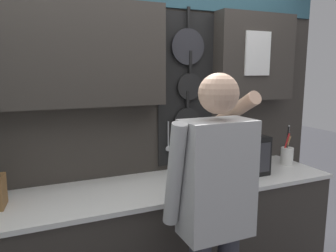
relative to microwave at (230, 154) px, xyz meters
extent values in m
cube|color=#38332D|center=(-0.52, -0.03, -0.63)|extent=(2.42, 0.60, 0.91)
cube|color=white|center=(-0.52, -0.03, -0.16)|extent=(2.45, 0.63, 0.03)
cube|color=#38332D|center=(-0.52, 0.29, 0.19)|extent=(3.02, 0.04, 2.54)
cube|color=#38332D|center=(-1.10, 0.19, 0.73)|extent=(1.25, 0.16, 0.69)
cube|color=#38332D|center=(0.34, 0.19, 0.73)|extent=(0.70, 0.16, 0.69)
cube|color=black|center=(-0.24, 0.26, 0.48)|extent=(0.47, 0.01, 1.16)
cylinder|color=#2D2D33|center=(-0.24, 0.24, 0.80)|extent=(0.27, 0.02, 0.27)
cube|color=black|center=(-0.24, 0.23, 1.01)|extent=(0.02, 0.02, 0.15)
cylinder|color=black|center=(-0.22, 0.24, 0.51)|extent=(0.21, 0.02, 0.21)
cube|color=black|center=(-0.22, 0.23, 0.69)|extent=(0.02, 0.02, 0.17)
cylinder|color=black|center=(-0.25, 0.24, 0.23)|extent=(0.22, 0.02, 0.22)
cube|color=black|center=(-0.25, 0.23, 0.41)|extent=(0.02, 0.02, 0.13)
cylinder|color=black|center=(-0.24, 0.24, -0.01)|extent=(0.24, 0.02, 0.24)
cube|color=black|center=(-0.24, 0.23, 0.18)|extent=(0.02, 0.02, 0.14)
cylinder|color=silver|center=(-0.40, 0.24, 0.15)|extent=(0.01, 0.01, 0.20)
ellipsoid|color=silver|center=(-0.40, 0.24, 0.03)|extent=(0.05, 0.01, 0.04)
cylinder|color=silver|center=(-0.32, 0.24, 0.14)|extent=(0.01, 0.01, 0.21)
ellipsoid|color=silver|center=(-0.32, 0.24, 0.02)|extent=(0.04, 0.01, 0.04)
cylinder|color=black|center=(-0.24, 0.24, 0.15)|extent=(0.01, 0.01, 0.19)
ellipsoid|color=black|center=(-0.24, 0.24, 0.04)|extent=(0.05, 0.01, 0.05)
cylinder|color=red|center=(-0.16, 0.24, 0.13)|extent=(0.01, 0.01, 0.22)
ellipsoid|color=red|center=(-0.16, 0.24, 0.01)|extent=(0.04, 0.01, 0.04)
cylinder|color=silver|center=(-0.08, 0.24, 0.16)|extent=(0.01, 0.01, 0.17)
ellipsoid|color=silver|center=(-0.08, 0.24, 0.06)|extent=(0.06, 0.01, 0.05)
cube|color=white|center=(0.30, 0.10, 0.76)|extent=(0.23, 0.02, 0.34)
cube|color=black|center=(0.00, 0.00, 0.00)|extent=(0.50, 0.35, 0.29)
cube|color=black|center=(-0.06, -0.18, 0.00)|extent=(0.28, 0.01, 0.18)
cube|color=#333338|center=(0.18, -0.18, 0.00)|extent=(0.11, 0.01, 0.22)
cylinder|color=white|center=(0.57, 0.00, -0.07)|extent=(0.10, 0.10, 0.14)
cylinder|color=red|center=(0.55, 0.00, 0.02)|extent=(0.05, 0.04, 0.21)
cylinder|color=silver|center=(0.58, 0.02, 0.05)|extent=(0.04, 0.03, 0.27)
cylinder|color=tan|center=(0.57, 0.01, 0.01)|extent=(0.04, 0.05, 0.19)
cylinder|color=black|center=(0.57, 0.00, 0.04)|extent=(0.03, 0.01, 0.26)
cube|color=#BCBCBC|center=(-0.49, -0.60, 0.07)|extent=(0.38, 0.22, 0.63)
sphere|color=#DBAD8E|center=(-0.49, -0.60, 0.51)|extent=(0.21, 0.21, 0.21)
cylinder|color=#BCBCBC|center=(-0.72, -0.57, 0.11)|extent=(0.08, 0.19, 0.56)
cylinder|color=#DBAD8E|center=(-0.26, -0.35, 0.36)|extent=(0.08, 0.53, 0.33)
camera|label=1|loc=(-1.39, -2.02, 0.63)|focal=35.00mm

